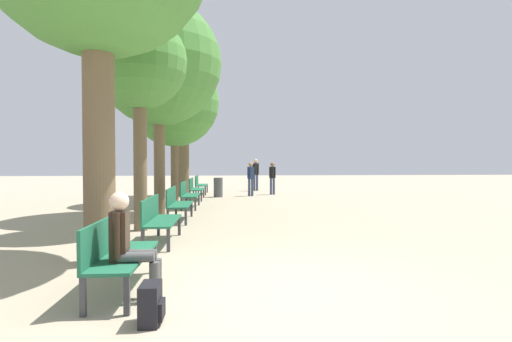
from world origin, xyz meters
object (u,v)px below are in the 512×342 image
at_px(bench_row_0, 116,250).
at_px(tree_row_2, 159,64).
at_px(bench_row_1, 158,217).
at_px(bench_row_3, 188,193).
at_px(tree_row_1, 140,64).
at_px(tree_row_4, 183,115).
at_px(pedestrian_far, 272,176).
at_px(backpack, 151,304).
at_px(trash_bin, 218,187).
at_px(pedestrian_mid, 256,172).
at_px(pedestrian_near, 251,177).
at_px(tree_row_3, 174,102).
at_px(bench_row_5, 200,183).
at_px(person_seated, 130,242).
at_px(bench_row_2, 177,202).
at_px(bench_row_4, 195,187).

relative_size(bench_row_0, tree_row_2, 0.26).
relative_size(bench_row_0, bench_row_1, 1.00).
height_order(bench_row_3, tree_row_1, tree_row_1).
distance_m(tree_row_2, tree_row_4, 6.52).
bearing_deg(pedestrian_far, backpack, -100.89).
xyz_separation_m(pedestrian_far, trash_bin, (-2.63, -1.16, -0.47)).
height_order(tree_row_4, backpack, tree_row_4).
bearing_deg(pedestrian_mid, tree_row_4, -138.07).
distance_m(pedestrian_near, pedestrian_mid, 3.32).
distance_m(bench_row_0, tree_row_3, 11.15).
xyz_separation_m(bench_row_3, trash_bin, (0.97, 4.21, -0.09)).
height_order(bench_row_1, tree_row_3, tree_row_3).
xyz_separation_m(bench_row_1, bench_row_3, (0.00, 5.98, 0.00)).
relative_size(bench_row_5, person_seated, 1.33).
bearing_deg(bench_row_0, tree_row_3, 93.57).
bearing_deg(tree_row_2, trash_bin, 74.84).
xyz_separation_m(bench_row_0, tree_row_2, (-0.66, 7.16, 4.07)).
distance_m(bench_row_1, tree_row_4, 11.15).
height_order(bench_row_5, person_seated, person_seated).
bearing_deg(pedestrian_mid, person_seated, -98.91).
xyz_separation_m(bench_row_1, bench_row_5, (0.00, 11.96, 0.00)).
relative_size(tree_row_1, tree_row_2, 0.79).
height_order(person_seated, trash_bin, person_seated).
distance_m(person_seated, trash_bin, 13.53).
bearing_deg(bench_row_0, bench_row_2, 90.00).
height_order(bench_row_1, pedestrian_near, pedestrian_near).
xyz_separation_m(tree_row_3, pedestrian_near, (3.15, 2.99, -3.02)).
bearing_deg(tree_row_3, person_seated, -85.23).
relative_size(person_seated, pedestrian_near, 0.81).
relative_size(backpack, pedestrian_far, 0.26).
distance_m(tree_row_2, pedestrian_mid, 10.96).
bearing_deg(tree_row_1, bench_row_5, 86.38).
distance_m(backpack, pedestrian_mid, 18.10).
xyz_separation_m(bench_row_0, pedestrian_far, (3.60, 14.34, 0.38)).
height_order(tree_row_1, backpack, tree_row_1).
distance_m(bench_row_1, person_seated, 3.33).
bearing_deg(pedestrian_far, pedestrian_mid, 104.37).
bearing_deg(bench_row_3, pedestrian_mid, 69.56).
bearing_deg(tree_row_2, backpack, -81.04).
xyz_separation_m(bench_row_2, pedestrian_near, (2.49, 7.61, 0.38)).
bearing_deg(tree_row_1, backpack, -76.87).
xyz_separation_m(bench_row_5, person_seated, (0.25, -15.27, 0.16)).
xyz_separation_m(tree_row_3, pedestrian_mid, (3.61, 6.28, -2.92)).
distance_m(bench_row_1, tree_row_3, 8.36).
height_order(bench_row_0, pedestrian_far, pedestrian_far).
bearing_deg(pedestrian_mid, bench_row_3, -110.44).
xyz_separation_m(tree_row_2, pedestrian_near, (3.15, 6.42, -3.68)).
height_order(bench_row_4, tree_row_1, tree_row_1).
bearing_deg(pedestrian_mid, bench_row_4, -120.94).
bearing_deg(pedestrian_near, bench_row_2, -108.10).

